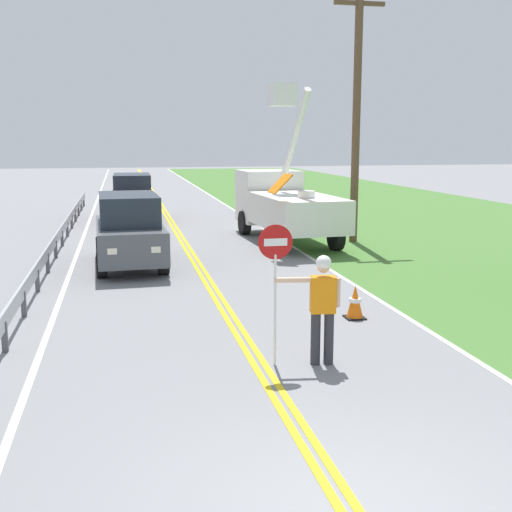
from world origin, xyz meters
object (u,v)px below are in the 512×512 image
(utility_bucket_truck, at_px, (284,202))
(traffic_cone_lead, at_px, (355,302))
(oncoming_suv_nearest, at_px, (129,230))
(utility_pole_near, at_px, (357,112))
(flagger_worker, at_px, (322,303))
(oncoming_suv_second, at_px, (132,197))
(stop_sign_paddle, at_px, (275,263))

(utility_bucket_truck, height_order, traffic_cone_lead, utility_bucket_truck)
(oncoming_suv_nearest, height_order, utility_pole_near, utility_pole_near)
(utility_pole_near, bearing_deg, flagger_worker, -112.68)
(flagger_worker, xyz_separation_m, oncoming_suv_second, (-2.65, 19.97, 0.01))
(stop_sign_paddle, xyz_separation_m, utility_pole_near, (5.77, 11.89, 2.87))
(stop_sign_paddle, xyz_separation_m, traffic_cone_lead, (2.28, 2.37, -1.37))
(stop_sign_paddle, bearing_deg, flagger_worker, -7.66)
(oncoming_suv_nearest, relative_size, oncoming_suv_second, 1.01)
(utility_bucket_truck, bearing_deg, stop_sign_paddle, -104.89)
(utility_bucket_truck, bearing_deg, oncoming_suv_nearest, -145.58)
(stop_sign_paddle, relative_size, utility_pole_near, 0.26)
(flagger_worker, height_order, utility_bucket_truck, utility_bucket_truck)
(oncoming_suv_second, distance_m, utility_pole_near, 11.61)
(stop_sign_paddle, bearing_deg, oncoming_suv_nearest, 103.73)
(stop_sign_paddle, distance_m, traffic_cone_lead, 3.56)
(flagger_worker, distance_m, oncoming_suv_second, 20.15)
(flagger_worker, relative_size, stop_sign_paddle, 0.78)
(stop_sign_paddle, bearing_deg, utility_pole_near, 64.10)
(stop_sign_paddle, relative_size, oncoming_suv_second, 0.50)
(utility_bucket_truck, distance_m, oncoming_suv_second, 8.85)
(utility_pole_near, bearing_deg, traffic_cone_lead, -110.19)
(flagger_worker, xyz_separation_m, utility_pole_near, (5.01, 11.99, 3.54))
(stop_sign_paddle, height_order, oncoming_suv_nearest, stop_sign_paddle)
(utility_bucket_truck, height_order, oncoming_suv_second, utility_bucket_truck)
(stop_sign_paddle, bearing_deg, utility_bucket_truck, 75.11)
(oncoming_suv_nearest, bearing_deg, stop_sign_paddle, -76.27)
(flagger_worker, height_order, oncoming_suv_nearest, oncoming_suv_nearest)
(oncoming_suv_second, height_order, traffic_cone_lead, oncoming_suv_second)
(oncoming_suv_nearest, bearing_deg, utility_bucket_truck, 34.42)
(traffic_cone_lead, bearing_deg, oncoming_suv_second, 103.39)
(oncoming_suv_nearest, bearing_deg, oncoming_suv_second, 88.44)
(stop_sign_paddle, xyz_separation_m, oncoming_suv_nearest, (-2.19, 8.96, -0.65))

